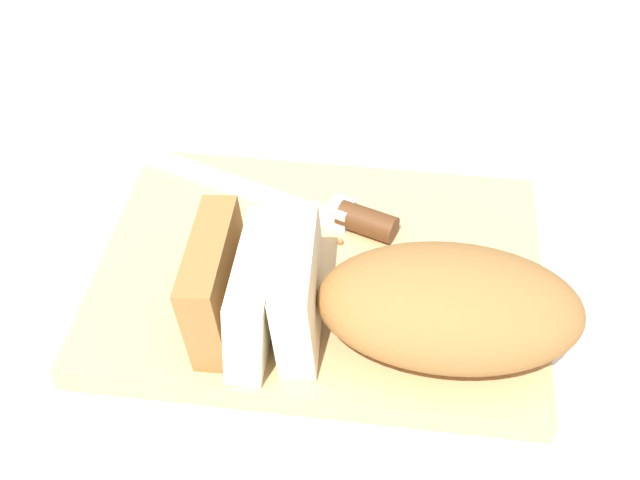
{
  "coord_description": "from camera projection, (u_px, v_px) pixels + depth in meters",
  "views": [
    {
      "loc": [
        -0.04,
        0.45,
        0.51
      ],
      "look_at": [
        0.0,
        0.0,
        0.05
      ],
      "focal_mm": 43.64,
      "sensor_mm": 36.0,
      "label": 1
    }
  ],
  "objects": [
    {
      "name": "crumb_stray_right",
      "position": [
        267.0,
        302.0,
        0.63
      ],
      "size": [
        0.01,
        0.01,
        0.01
      ],
      "primitive_type": "sphere",
      "color": "#996633",
      "rests_on": "cutting_board"
    },
    {
      "name": "crumb_stray_left",
      "position": [
        367.0,
        219.0,
        0.7
      ],
      "size": [
        0.01,
        0.01,
        0.01
      ],
      "primitive_type": "sphere",
      "color": "#996633",
      "rests_on": "cutting_board"
    },
    {
      "name": "bread_knife",
      "position": [
        327.0,
        210.0,
        0.7
      ],
      "size": [
        0.26,
        0.12,
        0.02
      ],
      "rotation": [
        0.0,
        0.0,
        -0.39
      ],
      "color": "silver",
      "rests_on": "cutting_board"
    },
    {
      "name": "crumb_near_knife",
      "position": [
        335.0,
        211.0,
        0.71
      ],
      "size": [
        0.01,
        0.01,
        0.01
      ],
      "primitive_type": "sphere",
      "color": "#996633",
      "rests_on": "cutting_board"
    },
    {
      "name": "bread_loaf",
      "position": [
        392.0,
        302.0,
        0.58
      ],
      "size": [
        0.3,
        0.12,
        0.09
      ],
      "rotation": [
        0.0,
        0.0,
        -0.03
      ],
      "color": "#996633",
      "rests_on": "cutting_board"
    },
    {
      "name": "crumb_near_loaf",
      "position": [
        340.0,
        242.0,
        0.68
      ],
      "size": [
        0.01,
        0.01,
        0.01
      ],
      "primitive_type": "sphere",
      "color": "#996633",
      "rests_on": "cutting_board"
    },
    {
      "name": "ground_plane",
      "position": [
        320.0,
        284.0,
        0.68
      ],
      "size": [
        3.0,
        3.0,
        0.0
      ],
      "primitive_type": "plane",
      "color": "silver"
    },
    {
      "name": "cutting_board",
      "position": [
        320.0,
        274.0,
        0.67
      ],
      "size": [
        0.39,
        0.29,
        0.02
      ],
      "primitive_type": "cube",
      "rotation": [
        0.0,
        0.0,
        -0.04
      ],
      "color": "tan",
      "rests_on": "ground_plane"
    }
  ]
}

